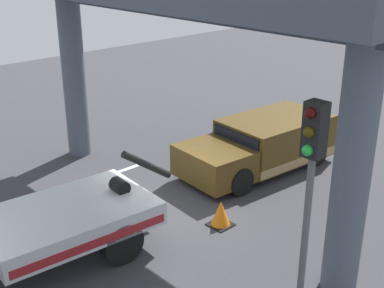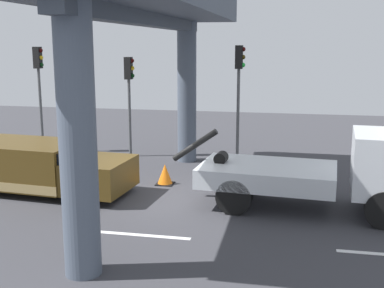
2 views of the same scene
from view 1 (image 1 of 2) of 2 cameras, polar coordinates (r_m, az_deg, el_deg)
ground_plane at (r=14.22m, az=-3.03°, el=-7.43°), size 60.00×40.00×0.10m
lane_stripe_west at (r=19.91m, az=4.74°, el=1.42°), size 2.60×0.16×0.01m
lane_stripe_mid at (r=16.27m, az=-9.64°, el=-3.58°), size 2.60×0.16×0.01m
towed_van_green at (r=16.54m, az=7.80°, el=-0.12°), size 5.36×2.60×1.58m
overpass_structure at (r=12.83m, az=-1.79°, el=15.41°), size 3.60×12.16×6.34m
traffic_light_mid at (r=8.42m, az=12.93°, el=-3.62°), size 0.39×0.32×4.58m
traffic_cone_orange at (r=13.31m, az=3.20°, el=-7.74°), size 0.58×0.58×0.69m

